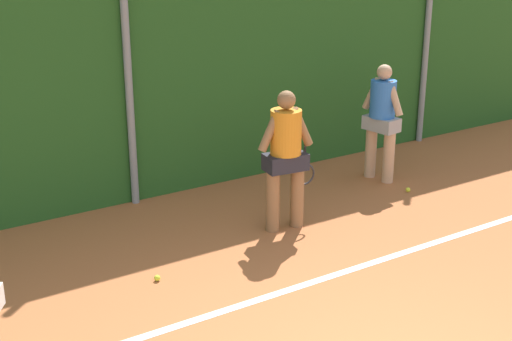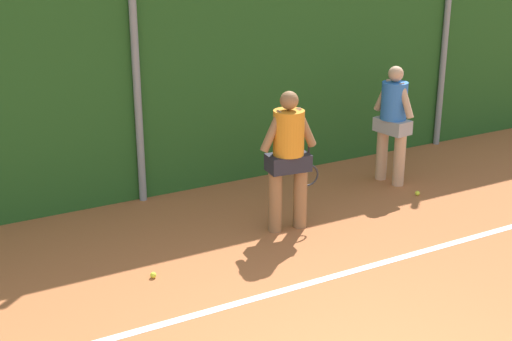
{
  "view_description": "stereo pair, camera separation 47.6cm",
  "coord_description": "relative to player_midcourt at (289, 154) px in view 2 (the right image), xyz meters",
  "views": [
    {
      "loc": [
        -3.53,
        -3.33,
        3.64
      ],
      "look_at": [
        0.63,
        3.14,
        0.94
      ],
      "focal_mm": 50.52,
      "sensor_mm": 36.0,
      "label": 1
    },
    {
      "loc": [
        -3.12,
        -3.57,
        3.64
      ],
      "look_at": [
        0.63,
        3.14,
        0.94
      ],
      "focal_mm": 50.52,
      "sensor_mm": 36.0,
      "label": 2
    }
  ],
  "objects": [
    {
      "name": "tennis_ball_4",
      "position": [
        -1.94,
        -0.41,
        -0.94
      ],
      "size": [
        0.07,
        0.07,
        0.07
      ],
      "primitive_type": "sphere",
      "color": "#CCDB33",
      "rests_on": "ground_plane"
    },
    {
      "name": "player_midcourt",
      "position": [
        0.0,
        0.0,
        0.0
      ],
      "size": [
        0.81,
        0.37,
        1.74
      ],
      "rotation": [
        0.0,
        0.0,
        6.16
      ],
      "color": "#8C603D",
      "rests_on": "ground_plane"
    },
    {
      "name": "fence_post_center",
      "position": [
        -1.22,
        1.78,
        0.9
      ],
      "size": [
        0.1,
        0.1,
        3.74
      ],
      "primitive_type": "cylinder",
      "color": "gray",
      "rests_on": "ground_plane"
    },
    {
      "name": "court_baseline_paint",
      "position": [
        -1.22,
        -1.33,
        -0.97
      ],
      "size": [
        13.41,
        0.1,
        0.01
      ],
      "primitive_type": "cube",
      "color": "white",
      "rests_on": "ground_plane"
    },
    {
      "name": "fence_post_right",
      "position": [
        4.07,
        1.78,
        0.9
      ],
      "size": [
        0.1,
        0.1,
        3.74
      ],
      "primitive_type": "cylinder",
      "color": "gray",
      "rests_on": "ground_plane"
    },
    {
      "name": "player_backcourt_far",
      "position": [
        2.17,
        0.7,
        -0.02
      ],
      "size": [
        0.37,
        0.71,
        1.7
      ],
      "rotation": [
        0.0,
        0.0,
        4.87
      ],
      "color": "tan",
      "rests_on": "ground_plane"
    },
    {
      "name": "hedge_fence_backdrop",
      "position": [
        -1.22,
        1.96,
        0.82
      ],
      "size": [
        18.35,
        0.25,
        3.59
      ],
      "primitive_type": "cube",
      "color": "#23511E",
      "rests_on": "ground_plane"
    },
    {
      "name": "tennis_ball_5",
      "position": [
        2.16,
        0.07,
        -0.94
      ],
      "size": [
        0.07,
        0.07,
        0.07
      ],
      "primitive_type": "sphere",
      "color": "#CCDB33",
      "rests_on": "ground_plane"
    },
    {
      "name": "ground_plane",
      "position": [
        -1.22,
        -1.82,
        -0.98
      ],
      "size": [
        28.22,
        28.22,
        0.0
      ],
      "primitive_type": "plane",
      "color": "#A85B33"
    }
  ]
}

